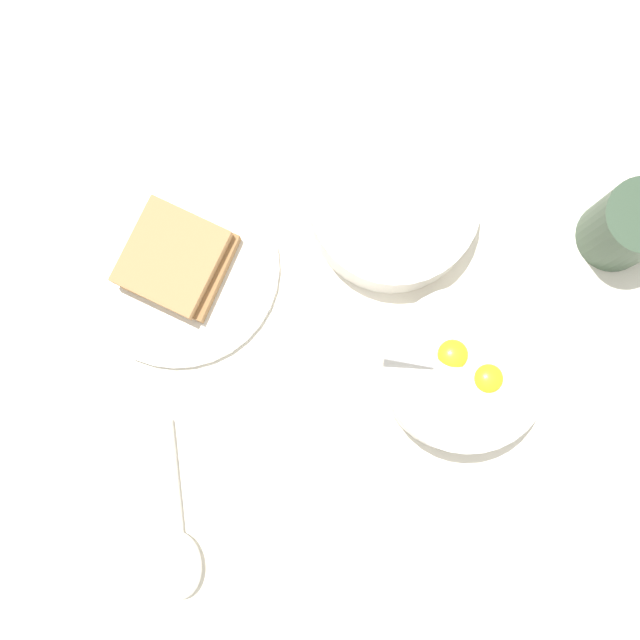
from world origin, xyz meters
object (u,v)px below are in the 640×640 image
egg_bowl (465,373)px  toast_plate (181,270)px  toast_sandwich (179,263)px  soup_spoon (179,550)px  congee_bowl (396,208)px  drinking_cup (631,228)px

egg_bowl → toast_plate: bearing=-154.1°
toast_plate → toast_sandwich: 0.02m
toast_sandwich → soup_spoon: size_ratio=0.79×
congee_bowl → drinking_cup: drinking_cup is taller
toast_plate → soup_spoon: size_ratio=1.31×
egg_bowl → congee_bowl: size_ratio=0.95×
congee_bowl → drinking_cup: 0.21m
toast_sandwich → congee_bowl: congee_bowl is taller
egg_bowl → soup_spoon: egg_bowl is taller
congee_bowl → drinking_cup: bearing=40.3°
egg_bowl → soup_spoon: size_ratio=1.01×
soup_spoon → drinking_cup: (0.07, 0.48, 0.03)m
egg_bowl → toast_plate: (-0.25, -0.12, -0.02)m
drinking_cup → egg_bowl: bearing=-92.3°
congee_bowl → egg_bowl: bearing=-21.7°
egg_bowl → congee_bowl: (-0.15, 0.06, -0.00)m
egg_bowl → drinking_cup: size_ratio=1.62×
congee_bowl → drinking_cup: (0.16, 0.13, 0.02)m
egg_bowl → congee_bowl: bearing=158.3°
toast_sandwich → soup_spoon: bearing=-43.1°
toast_plate → congee_bowl: congee_bowl is taller
toast_plate → drinking_cup: 0.40m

